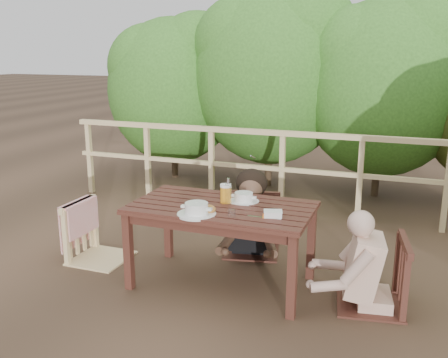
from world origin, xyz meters
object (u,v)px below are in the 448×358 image
(bread_roll, at_px, (208,209))
(beer_glass, at_px, (225,194))
(woman, at_px, (253,186))
(tumbler, at_px, (232,214))
(chair_far, at_px, (252,201))
(chair_right, at_px, (374,242))
(chair_left, at_px, (98,207))
(bottle, at_px, (228,192))
(soup_near, at_px, (197,209))
(table, at_px, (222,246))
(butter_tub, at_px, (273,215))
(diner_right, at_px, (380,229))
(soup_far, at_px, (244,198))

(bread_roll, xyz_separation_m, beer_glass, (0.04, 0.27, 0.05))
(woman, distance_m, tumbler, 1.02)
(chair_far, distance_m, chair_right, 1.36)
(tumbler, bearing_deg, chair_left, 167.53)
(bottle, bearing_deg, tumbler, -64.95)
(chair_left, distance_m, soup_near, 1.21)
(table, height_order, chair_far, chair_far)
(beer_glass, relative_size, butter_tub, 1.21)
(butter_tub, bearing_deg, chair_left, 156.47)
(bread_roll, relative_size, beer_glass, 0.71)
(chair_far, height_order, diner_right, diner_right)
(diner_right, relative_size, butter_tub, 8.90)
(chair_far, bearing_deg, woman, 77.82)
(chair_left, distance_m, butter_tub, 1.74)
(chair_right, relative_size, soup_far, 4.01)
(soup_far, height_order, bread_roll, soup_far)
(soup_far, bearing_deg, tumbler, -83.92)
(soup_far, distance_m, bottle, 0.17)
(chair_left, height_order, bottle, chair_left)
(diner_right, distance_m, bread_roll, 1.30)
(chair_left, relative_size, chair_far, 0.99)
(chair_far, bearing_deg, bread_roll, -106.10)
(bread_roll, bearing_deg, beer_glass, 81.57)
(bread_roll, xyz_separation_m, tumbler, (0.21, -0.05, -0.00))
(chair_left, height_order, woman, woman)
(diner_right, bearing_deg, beer_glass, 80.05)
(woman, relative_size, diner_right, 1.05)
(diner_right, bearing_deg, butter_tub, 94.91)
(bread_roll, relative_size, butter_tub, 0.86)
(beer_glass, bearing_deg, chair_right, -0.95)
(chair_right, height_order, soup_near, chair_right)
(diner_right, distance_m, soup_near, 1.38)
(chair_right, height_order, diner_right, diner_right)
(woman, distance_m, diner_right, 1.40)
(beer_glass, bearing_deg, tumbler, -61.73)
(diner_right, distance_m, soup_far, 1.12)
(woman, bearing_deg, tumbler, 86.11)
(soup_near, xyz_separation_m, tumbler, (0.28, 0.03, -0.02))
(woman, height_order, diner_right, woman)
(bread_roll, relative_size, tumbler, 1.75)
(tumbler, relative_size, butter_tub, 0.49)
(table, xyz_separation_m, diner_right, (1.24, 0.05, 0.29))
(tumbler, bearing_deg, bread_roll, 167.83)
(chair_far, bearing_deg, tumbler, -93.72)
(diner_right, bearing_deg, bread_roll, 92.19)
(woman, distance_m, soup_near, 1.05)
(woman, relative_size, butter_tub, 9.36)
(bread_roll, distance_m, tumbler, 0.22)
(tumbler, bearing_deg, bottle, 115.05)
(chair_right, distance_m, butter_tub, 0.79)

